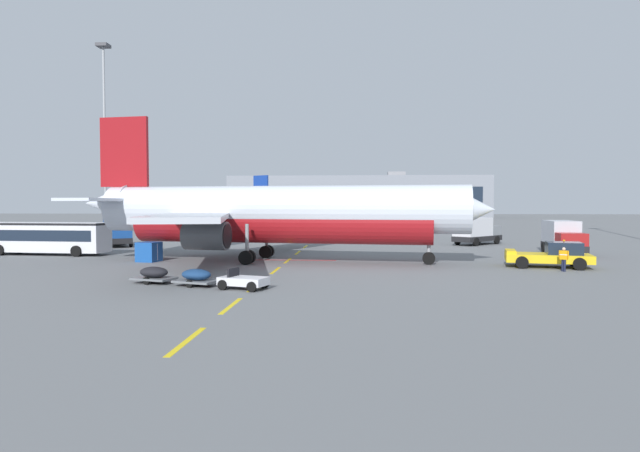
{
  "coord_description": "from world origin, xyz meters",
  "views": [
    {
      "loc": [
        23.87,
        -23.0,
        4.69
      ],
      "look_at": [
        20.08,
        30.06,
        2.55
      ],
      "focal_mm": 30.4,
      "sensor_mm": 36.0,
      "label": 1
    }
  ],
  "objects": [
    {
      "name": "apron_paint_markings",
      "position": [
        18.0,
        38.35,
        0.0
      ],
      "size": [
        8.0,
        96.64,
        0.01
      ],
      "color": "yellow",
      "rests_on": "ground"
    },
    {
      "name": "ground_power_truck",
      "position": [
        37.5,
        40.78,
        1.65
      ],
      "size": [
        6.55,
        6.73,
        3.14
      ],
      "color": "black",
      "rests_on": "ground"
    },
    {
      "name": "uld_cargo_container",
      "position": [
        6.75,
        20.03,
        0.8
      ],
      "size": [
        1.9,
        1.87,
        1.6
      ],
      "color": "#194C9E",
      "rests_on": "ground"
    },
    {
      "name": "catering_truck",
      "position": [
        42.91,
        28.93,
        1.65
      ],
      "size": [
        3.14,
        7.18,
        3.14
      ],
      "color": "black",
      "rests_on": "ground"
    },
    {
      "name": "fuel_service_truck",
      "position": [
        -3.18,
        35.68,
        1.65
      ],
      "size": [
        5.8,
        7.19,
        3.14
      ],
      "color": "black",
      "rests_on": "ground"
    },
    {
      "name": "ground_crew_worker",
      "position": [
        38.15,
        15.7,
        0.96
      ],
      "size": [
        0.54,
        0.48,
        1.69
      ],
      "color": "#191E38",
      "rests_on": "ground"
    },
    {
      "name": "apron_light_mast_near",
      "position": [
        -15.84,
        59.51,
        18.04
      ],
      "size": [
        1.8,
        1.8,
        29.61
      ],
      "color": "slate",
      "rests_on": "ground"
    },
    {
      "name": "airliner_mid_left",
      "position": [
        13.9,
        79.33,
        3.41
      ],
      "size": [
        27.94,
        26.19,
        10.52
      ],
      "color": "white",
      "rests_on": "ground"
    },
    {
      "name": "baggage_train",
      "position": [
        14.62,
        7.28,
        0.52
      ],
      "size": [
        8.63,
        4.09,
        1.14
      ],
      "color": "silver",
      "rests_on": "ground"
    },
    {
      "name": "pushback_tug",
      "position": [
        38.17,
        18.2,
        0.9
      ],
      "size": [
        6.45,
        4.1,
        2.08
      ],
      "color": "yellow",
      "rests_on": "ground"
    },
    {
      "name": "apron_shuttle_bus",
      "position": [
        -5.25,
        25.2,
        1.75
      ],
      "size": [
        12.2,
        3.72,
        3.0
      ],
      "color": "silver",
      "rests_on": "ground"
    },
    {
      "name": "airliner_foreground",
      "position": [
        16.93,
        20.95,
        3.95
      ],
      "size": [
        34.81,
        34.35,
        12.2
      ],
      "color": "silver",
      "rests_on": "ground"
    },
    {
      "name": "terminal_satellite",
      "position": [
        23.63,
        168.76,
        7.24
      ],
      "size": [
        89.67,
        18.61,
        16.04
      ],
      "color": "gray",
      "rests_on": "ground"
    },
    {
      "name": "ground",
      "position": [
        40.0,
        40.0,
        0.0
      ],
      "size": [
        400.0,
        400.0,
        0.0
      ],
      "primitive_type": "plane",
      "color": "slate"
    }
  ]
}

